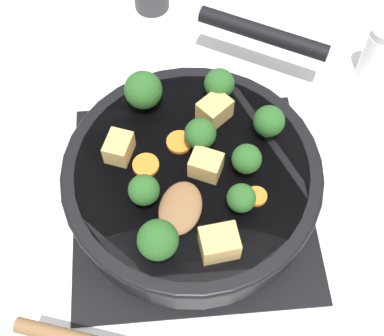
{
  "coord_description": "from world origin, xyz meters",
  "views": [
    {
      "loc": [
        -0.31,
        0.03,
        0.63
      ],
      "look_at": [
        0.0,
        0.0,
        0.09
      ],
      "focal_mm": 50.0,
      "sensor_mm": 36.0,
      "label": 1
    }
  ],
  "objects": [
    {
      "name": "broccoli_floret_south_cluster",
      "position": [
        -0.04,
        0.06,
        0.11
      ],
      "size": [
        0.04,
        0.04,
        0.04
      ],
      "color": "#709956",
      "rests_on": "skillet_pan"
    },
    {
      "name": "carrot_slice_edge_slice",
      "position": [
        0.01,
        0.05,
        0.09
      ],
      "size": [
        0.03,
        0.03,
        0.01
      ],
      "primitive_type": "cylinder",
      "color": "orange",
      "rests_on": "skillet_pan"
    },
    {
      "name": "tofu_cube_center_large",
      "position": [
        -0.1,
        -0.02,
        0.1
      ],
      "size": [
        0.04,
        0.04,
        0.03
      ],
      "primitive_type": "cube",
      "rotation": [
        0.0,
        0.0,
        1.69
      ],
      "color": "tan",
      "rests_on": "skillet_pan"
    },
    {
      "name": "front_burner_grate",
      "position": [
        0.0,
        0.0,
        0.01
      ],
      "size": [
        0.31,
        0.31,
        0.03
      ],
      "color": "black",
      "rests_on": "ground_plane"
    },
    {
      "name": "broccoli_floret_north_edge",
      "position": [
        0.03,
        -0.01,
        0.11
      ],
      "size": [
        0.04,
        0.04,
        0.05
      ],
      "color": "#709956",
      "rests_on": "skillet_pan"
    },
    {
      "name": "tofu_cube_east_chunk",
      "position": [
        -0.01,
        -0.02,
        0.1
      ],
      "size": [
        0.04,
        0.04,
        0.03
      ],
      "primitive_type": "cube",
      "rotation": [
        0.0,
        0.0,
        1.14
      ],
      "color": "tan",
      "rests_on": "skillet_pan"
    },
    {
      "name": "tofu_cube_near_handle",
      "position": [
        0.03,
        0.08,
        0.1
      ],
      "size": [
        0.04,
        0.04,
        0.03
      ],
      "primitive_type": "cube",
      "rotation": [
        0.0,
        0.0,
        2.78
      ],
      "color": "tan",
      "rests_on": "skillet_pan"
    },
    {
      "name": "broccoli_floret_west_rim",
      "position": [
        -0.1,
        0.04,
        0.11
      ],
      "size": [
        0.04,
        0.04,
        0.05
      ],
      "color": "#709956",
      "rests_on": "skillet_pan"
    },
    {
      "name": "broccoli_floret_east_rim",
      "position": [
        0.1,
        -0.04,
        0.11
      ],
      "size": [
        0.04,
        0.04,
        0.05
      ],
      "color": "#709956",
      "rests_on": "skillet_pan"
    },
    {
      "name": "broccoli_floret_near_spoon",
      "position": [
        -0.06,
        -0.05,
        0.11
      ],
      "size": [
        0.03,
        0.03,
        0.04
      ],
      "color": "#709956",
      "rests_on": "skillet_pan"
    },
    {
      "name": "tofu_cube_west_chunk",
      "position": [
        0.07,
        -0.03,
        0.1
      ],
      "size": [
        0.05,
        0.05,
        0.03
      ],
      "primitive_type": "cube",
      "rotation": [
        0.0,
        0.0,
        5.4
      ],
      "color": "tan",
      "rests_on": "skillet_pan"
    },
    {
      "name": "carrot_slice_near_center",
      "position": [
        -0.04,
        -0.07,
        0.09
      ],
      "size": [
        0.02,
        0.02,
        0.01
      ],
      "primitive_type": "cylinder",
      "color": "orange",
      "rests_on": "skillet_pan"
    },
    {
      "name": "broccoli_floret_small_inner",
      "position": [
        -0.01,
        -0.06,
        0.11
      ],
      "size": [
        0.04,
        0.04,
        0.04
      ],
      "color": "#709956",
      "rests_on": "skillet_pan"
    },
    {
      "name": "carrot_slice_orange_thin",
      "position": [
        0.04,
        0.01,
        0.09
      ],
      "size": [
        0.03,
        0.03,
        0.01
      ],
      "primitive_type": "cylinder",
      "color": "orange",
      "rests_on": "skillet_pan"
    },
    {
      "name": "wooden_spoon",
      "position": [
        -0.15,
        0.05,
        0.09
      ],
      "size": [
        0.24,
        0.25,
        0.02
      ],
      "color": "brown",
      "rests_on": "skillet_pan"
    },
    {
      "name": "salt_shaker",
      "position": [
        0.2,
        -0.29,
        0.04
      ],
      "size": [
        0.04,
        0.04,
        0.09
      ],
      "color": "white",
      "rests_on": "ground_plane"
    },
    {
      "name": "skillet_pan",
      "position": [
        0.0,
        -0.0,
        0.06
      ],
      "size": [
        0.43,
        0.37,
        0.06
      ],
      "color": "black",
      "rests_on": "front_burner_grate"
    },
    {
      "name": "broccoli_floret_mid_floret",
      "position": [
        0.1,
        0.05,
        0.11
      ],
      "size": [
        0.05,
        0.05,
        0.05
      ],
      "color": "#709956",
      "rests_on": "skillet_pan"
    },
    {
      "name": "broccoli_floret_center_top",
      "position": [
        0.04,
        -0.1,
        0.11
      ],
      "size": [
        0.04,
        0.04,
        0.05
      ],
      "color": "#709956",
      "rests_on": "skillet_pan"
    },
    {
      "name": "ground_plane",
      "position": [
        0.0,
        0.0,
        0.0
      ],
      "size": [
        2.4,
        2.4,
        0.0
      ],
      "primitive_type": "plane",
      "color": "white"
    }
  ]
}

